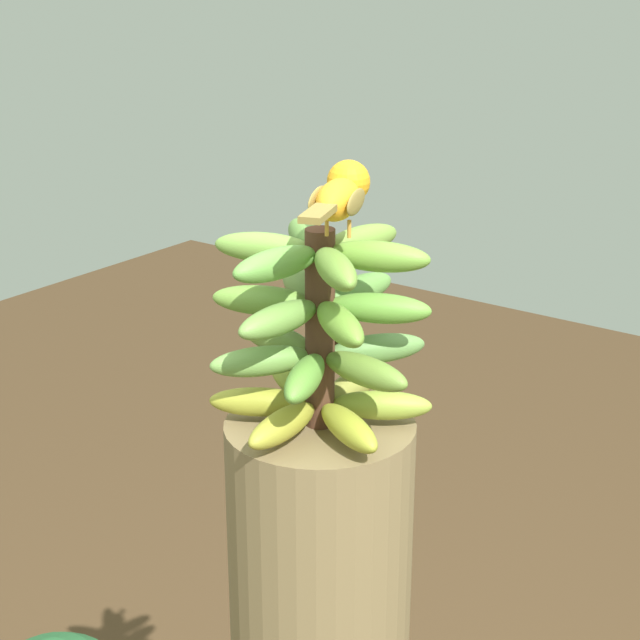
# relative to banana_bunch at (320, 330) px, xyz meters

# --- Properties ---
(banana_bunch) EXTENTS (0.29, 0.30, 0.27)m
(banana_bunch) POSITION_rel_banana_bunch_xyz_m (0.00, 0.00, 0.00)
(banana_bunch) COLOR #4C2D1E
(banana_bunch) RESTS_ON banana_tree
(perched_bird) EXTENTS (0.09, 0.20, 0.08)m
(perched_bird) POSITION_rel_banana_bunch_xyz_m (0.03, -0.00, 0.18)
(perched_bird) COLOR #C68933
(perched_bird) RESTS_ON banana_bunch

